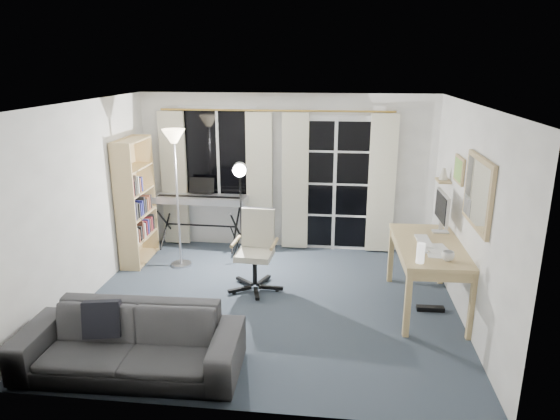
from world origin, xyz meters
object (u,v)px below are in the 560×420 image
object	(u,v)px
bookshelf	(134,205)
desk	(429,252)
sofa	(129,332)
studio_light	(240,181)
mug	(448,255)
torchiere_lamp	(175,158)
monitor	(442,209)
office_chair	(257,242)
keyboard_piano	(200,200)

from	to	relation	value
bookshelf	desk	bearing A→B (deg)	-15.34
bookshelf	sofa	xyz separation A→B (m)	(1.02, -2.68, -0.45)
bookshelf	studio_light	xyz separation A→B (m)	(1.55, 0.12, 0.36)
mug	sofa	bearing A→B (deg)	-159.42
bookshelf	torchiere_lamp	bearing A→B (deg)	-10.60
monitor	bookshelf	bearing A→B (deg)	170.74
office_chair	desk	size ratio (longest dim) A/B	0.68
torchiere_lamp	mug	xyz separation A→B (m)	(3.41, -1.40, -0.72)
desk	keyboard_piano	bearing A→B (deg)	151.92
keyboard_piano	sofa	distance (m)	3.27
studio_light	office_chair	bearing A→B (deg)	-73.96
keyboard_piano	monitor	xyz separation A→B (m)	(3.37, -1.14, 0.31)
keyboard_piano	sofa	xyz separation A→B (m)	(0.19, -3.25, -0.39)
office_chair	keyboard_piano	bearing A→B (deg)	134.94
torchiere_lamp	office_chair	distance (m)	1.65
keyboard_piano	monitor	bearing A→B (deg)	-17.26
studio_light	mug	world-z (taller)	studio_light
mug	studio_light	bearing A→B (deg)	147.40
bookshelf	mug	distance (m)	4.37
studio_light	monitor	size ratio (longest dim) A/B	2.63
bookshelf	office_chair	bearing A→B (deg)	-20.47
studio_light	office_chair	world-z (taller)	studio_light
office_chair	monitor	world-z (taller)	monitor
torchiere_lamp	desk	bearing A→B (deg)	-15.24
bookshelf	torchiere_lamp	xyz separation A→B (m)	(0.70, -0.12, 0.72)
sofa	monitor	bearing A→B (deg)	31.96
bookshelf	keyboard_piano	bearing A→B (deg)	33.58
torchiere_lamp	desk	size ratio (longest dim) A/B	1.30
keyboard_piano	studio_light	xyz separation A→B (m)	(0.72, -0.45, 0.43)
studio_light	desk	size ratio (longest dim) A/B	1.00
office_chair	torchiere_lamp	bearing A→B (deg)	159.25
studio_light	mug	size ratio (longest dim) A/B	11.56
bookshelf	desk	distance (m)	4.13
torchiere_lamp	sofa	distance (m)	2.84
bookshelf	monitor	xyz separation A→B (m)	(4.20, -0.57, 0.25)
monitor	office_chair	bearing A→B (deg)	-179.02
bookshelf	sofa	world-z (taller)	bookshelf
torchiere_lamp	monitor	size ratio (longest dim) A/B	3.40
keyboard_piano	monitor	distance (m)	3.57
studio_light	monitor	world-z (taller)	studio_light
keyboard_piano	office_chair	xyz separation A→B (m)	(1.08, -1.24, -0.19)
torchiere_lamp	mug	size ratio (longest dim) A/B	14.94
keyboard_piano	studio_light	size ratio (longest dim) A/B	0.96
office_chair	monitor	bearing A→B (deg)	6.41
office_chair	bookshelf	bearing A→B (deg)	164.48
studio_light	sofa	distance (m)	2.96
studio_light	sofa	bearing A→B (deg)	-109.09
office_chair	mug	xyz separation A→B (m)	(2.20, -0.85, 0.26)
monitor	studio_light	bearing A→B (deg)	163.97
bookshelf	studio_light	bearing A→B (deg)	3.25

